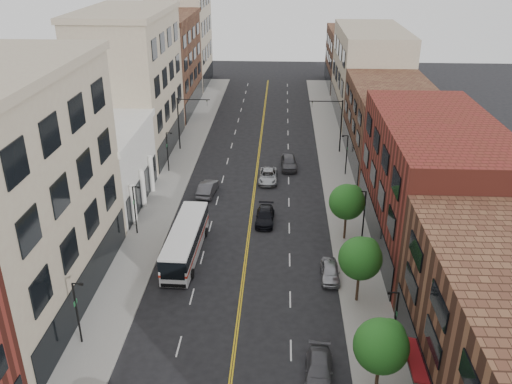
% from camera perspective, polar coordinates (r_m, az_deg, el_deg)
% --- Properties ---
extents(sidewalk_left, '(4.00, 110.00, 0.15)m').
position_cam_1_polar(sidewalk_left, '(64.15, -9.13, 0.43)').
color(sidewalk_left, gray).
rests_on(sidewalk_left, ground).
extents(sidewalk_right, '(4.00, 110.00, 0.15)m').
position_cam_1_polar(sidewalk_right, '(63.20, 8.91, 0.06)').
color(sidewalk_right, gray).
rests_on(sidewalk_right, ground).
extents(bldg_l_tanoffice, '(10.00, 22.00, 18.00)m').
position_cam_1_polar(bldg_l_tanoffice, '(43.93, -24.56, -0.65)').
color(bldg_l_tanoffice, tan).
rests_on(bldg_l_tanoffice, ground).
extents(bldg_l_white, '(10.00, 14.00, 8.00)m').
position_cam_1_polar(bldg_l_white, '(60.95, -16.57, 2.36)').
color(bldg_l_white, silver).
rests_on(bldg_l_white, ground).
extents(bldg_l_far_a, '(10.00, 20.00, 18.00)m').
position_cam_1_polar(bldg_l_far_a, '(74.92, -12.99, 10.91)').
color(bldg_l_far_a, tan).
rests_on(bldg_l_far_a, ground).
extents(bldg_l_far_b, '(10.00, 20.00, 15.00)m').
position_cam_1_polar(bldg_l_far_b, '(94.18, -9.75, 13.02)').
color(bldg_l_far_b, '#553122').
rests_on(bldg_l_far_b, ground).
extents(bldg_l_far_c, '(10.00, 16.00, 20.00)m').
position_cam_1_polar(bldg_l_far_c, '(111.13, -7.90, 16.22)').
color(bldg_l_far_c, tan).
rests_on(bldg_l_far_c, ground).
extents(bldg_r_mid, '(10.00, 22.00, 12.00)m').
position_cam_1_polar(bldg_r_mid, '(52.26, 18.11, 0.75)').
color(bldg_r_mid, maroon).
rests_on(bldg_r_mid, ground).
extents(bldg_r_far_a, '(10.00, 20.00, 10.00)m').
position_cam_1_polar(bldg_r_far_a, '(71.76, 14.03, 6.88)').
color(bldg_r_far_a, '#553122').
rests_on(bldg_r_far_a, ground).
extents(bldg_r_far_b, '(10.00, 22.00, 14.00)m').
position_cam_1_polar(bldg_r_far_b, '(91.26, 11.85, 12.16)').
color(bldg_r_far_b, tan).
rests_on(bldg_r_far_b, ground).
extents(bldg_r_far_c, '(10.00, 18.00, 11.00)m').
position_cam_1_polar(bldg_r_far_c, '(110.96, 10.31, 13.68)').
color(bldg_r_far_c, '#553122').
rests_on(bldg_r_far_c, ground).
extents(tree_r_1, '(3.40, 3.40, 5.59)m').
position_cam_1_polar(tree_r_1, '(34.85, 13.17, -15.33)').
color(tree_r_1, black).
rests_on(tree_r_1, sidewalk_right).
extents(tree_r_2, '(3.40, 3.40, 5.59)m').
position_cam_1_polar(tree_r_2, '(42.87, 11.03, -6.72)').
color(tree_r_2, black).
rests_on(tree_r_2, sidewalk_right).
extents(tree_r_3, '(3.40, 3.40, 5.59)m').
position_cam_1_polar(tree_r_3, '(51.59, 9.65, -0.92)').
color(tree_r_3, black).
rests_on(tree_r_3, sidewalk_right).
extents(lamp_l_1, '(0.81, 0.55, 5.05)m').
position_cam_1_polar(lamp_l_1, '(40.53, -18.30, -11.67)').
color(lamp_l_1, black).
rests_on(lamp_l_1, sidewalk_left).
extents(lamp_l_2, '(0.81, 0.55, 5.05)m').
position_cam_1_polar(lamp_l_2, '(53.50, -12.61, -1.59)').
color(lamp_l_2, black).
rests_on(lamp_l_2, sidewalk_left).
extents(lamp_l_3, '(0.81, 0.55, 5.05)m').
position_cam_1_polar(lamp_l_3, '(67.78, -9.27, 4.43)').
color(lamp_l_3, black).
rests_on(lamp_l_3, sidewalk_left).
extents(lamp_r_1, '(0.81, 0.55, 5.05)m').
position_cam_1_polar(lamp_r_1, '(38.87, 14.38, -12.86)').
color(lamp_r_1, black).
rests_on(lamp_r_1, sidewalk_right).
extents(lamp_r_2, '(0.81, 0.55, 5.05)m').
position_cam_1_polar(lamp_r_2, '(52.25, 11.27, -2.12)').
color(lamp_r_2, black).
rests_on(lamp_r_2, sidewalk_right).
extents(lamp_r_3, '(0.81, 0.55, 5.05)m').
position_cam_1_polar(lamp_r_3, '(66.79, 9.49, 4.10)').
color(lamp_r_3, black).
rests_on(lamp_r_3, sidewalk_right).
extents(signal_mast_left, '(4.49, 0.18, 7.20)m').
position_cam_1_polar(signal_mast_left, '(74.55, -7.63, 7.78)').
color(signal_mast_left, black).
rests_on(signal_mast_left, sidewalk_left).
extents(signal_mast_right, '(4.49, 0.18, 7.20)m').
position_cam_1_polar(signal_mast_right, '(73.71, 8.42, 7.54)').
color(signal_mast_right, black).
rests_on(signal_mast_right, sidewalk_right).
extents(city_bus, '(2.91, 11.11, 2.84)m').
position_cam_1_polar(city_bus, '(49.79, -7.43, -4.99)').
color(city_bus, silver).
rests_on(city_bus, ground).
extents(car_parked_mid, '(2.11, 4.56, 1.29)m').
position_cam_1_polar(car_parked_mid, '(37.72, 6.63, -18.10)').
color(car_parked_mid, '#4A4A4F').
rests_on(car_parked_mid, ground).
extents(car_parked_far, '(1.60, 3.91, 1.33)m').
position_cam_1_polar(car_parked_far, '(47.12, 7.79, -8.30)').
color(car_parked_far, '#95979C').
rests_on(car_parked_far, ground).
extents(car_lane_behind, '(2.12, 4.85, 1.55)m').
position_cam_1_polar(car_lane_behind, '(61.79, -5.12, 0.40)').
color(car_lane_behind, '#444449').
rests_on(car_lane_behind, ground).
extents(car_lane_a, '(1.97, 4.60, 1.32)m').
position_cam_1_polar(car_lane_a, '(55.56, 0.95, -2.58)').
color(car_lane_a, black).
rests_on(car_lane_a, ground).
extents(car_lane_b, '(2.26, 4.86, 1.35)m').
position_cam_1_polar(car_lane_b, '(65.09, 1.27, 1.70)').
color(car_lane_b, '#A1A4A8').
rests_on(car_lane_b, ground).
extents(car_lane_c, '(2.15, 4.82, 1.61)m').
position_cam_1_polar(car_lane_c, '(68.97, 3.47, 3.15)').
color(car_lane_c, '#434348').
rests_on(car_lane_c, ground).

